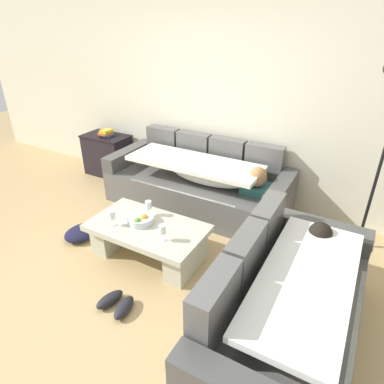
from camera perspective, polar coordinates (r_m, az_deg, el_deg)
The scene contains 14 objects.
ground_plane at distance 3.43m, azimuth -12.60°, elevation -14.22°, with size 14.00×14.00×0.00m, color tan.
back_wall at distance 4.46m, azimuth 4.39°, elevation 15.98°, with size 9.00×0.10×2.70m, color beige.
couch_along_wall at distance 4.33m, azimuth 1.35°, elevation 1.36°, with size 2.37×0.92×0.88m.
couch_near_window at distance 2.72m, azimuth 16.07°, elevation -18.46°, with size 0.92×1.93×0.88m.
coffee_table at distance 3.51m, azimuth -7.59°, elevation -7.64°, with size 1.20×0.68×0.38m.
fruit_bowl at distance 3.46m, azimuth -8.80°, elevation -4.65°, with size 0.28×0.28×0.10m.
wine_glass_near_left at distance 3.43m, azimuth -13.57°, elevation -3.93°, with size 0.07×0.07×0.17m.
wine_glass_near_right at distance 3.14m, azimuth -5.12°, elevation -6.51°, with size 0.07×0.07×0.17m.
wine_glass_far_back at distance 3.54m, azimuth -7.50°, elevation -2.31°, with size 0.07×0.07×0.17m.
side_cabinet at distance 5.48m, azimuth -14.26°, elevation 6.21°, with size 0.72×0.44×0.64m.
book_stack_on_cabinet at distance 5.34m, azimuth -14.53°, elevation 9.80°, with size 0.18×0.20×0.09m.
floor_lamp at distance 3.65m, azimuth 29.28°, elevation 5.96°, with size 0.33×0.31×1.95m.
pair_of_shoes at distance 3.12m, azimuth -12.80°, elevation -18.18°, with size 0.34×0.30×0.09m.
crumpled_garment at distance 4.06m, azimuth -18.50°, elevation -6.63°, with size 0.40×0.32×0.12m, color #191933.
Camera 1 is at (1.84, -1.80, 2.26)m, focal length 31.02 mm.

